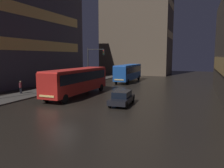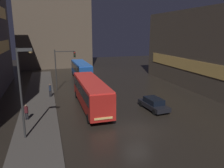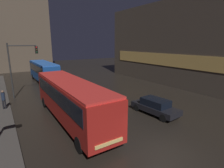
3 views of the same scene
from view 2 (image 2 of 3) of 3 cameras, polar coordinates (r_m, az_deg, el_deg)
name	(u,v)px [view 2 (image 2 of 3)]	position (r m, az deg, el deg)	size (l,w,h in m)	color
ground_plane	(137,130)	(21.04, 6.61, -11.82)	(120.00, 120.00, 0.00)	black
sidewalk_left	(39,105)	(28.84, -18.55, -5.21)	(4.00, 48.00, 0.15)	#47423D
building_right_block	(215,49)	(39.33, 25.32, 8.15)	(10.07, 27.00, 12.40)	#4C4238
building_far_backdrop	(53,11)	(61.51, -15.22, 17.91)	(18.07, 12.00, 28.46)	brown
bus_near	(91,91)	(26.12, -5.54, -1.86)	(2.63, 11.90, 3.38)	#AD1E19
bus_far	(81,69)	(42.26, -8.06, 3.90)	(2.53, 10.60, 3.31)	#194793
car_taxi	(154,104)	(26.20, 10.82, -5.08)	(2.15, 4.57, 1.42)	black
pedestrian_near	(50,89)	(31.41, -15.86, -1.35)	(0.41, 0.41, 1.83)	black
pedestrian_mid	(26,111)	(24.05, -21.48, -6.54)	(0.40, 0.40, 1.63)	black
traffic_light_main	(63,63)	(34.66, -12.79, 5.37)	(3.20, 0.35, 6.35)	#2D2D2D
street_lamp_sidewalk	(23,80)	(18.96, -22.27, 0.96)	(1.25, 0.36, 7.59)	#2D2D2D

